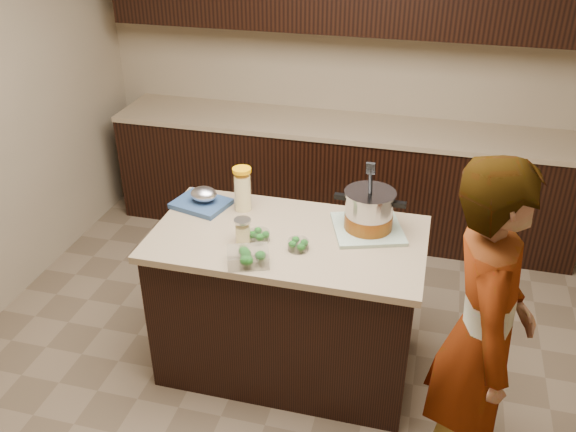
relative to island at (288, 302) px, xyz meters
name	(u,v)px	position (x,y,z in m)	size (l,w,h in m)	color
ground_plane	(288,362)	(0.00, 0.00, -0.45)	(4.00, 4.00, 0.00)	brown
room_shell	(288,87)	(0.00, 0.00, 1.26)	(4.04, 4.04, 2.72)	tan
back_cabinets	(344,117)	(0.00, 1.74, 0.49)	(3.60, 0.63, 2.33)	black
island	(288,302)	(0.00, 0.00, 0.00)	(1.46, 0.81, 0.90)	black
dish_towel	(368,229)	(0.40, 0.16, 0.46)	(0.36, 0.36, 0.02)	#557F5C
stock_pot	(369,212)	(0.40, 0.16, 0.56)	(0.38, 0.29, 0.39)	#B7B7BC
lemonade_pitcher	(243,191)	(-0.32, 0.22, 0.57)	(0.11, 0.11, 0.26)	#F6E196
mason_jar	(243,231)	(-0.21, -0.12, 0.51)	(0.11, 0.11, 0.14)	#F6E196
broccoli_tub_left	(259,236)	(-0.14, -0.09, 0.47)	(0.13, 0.13, 0.05)	silver
broccoli_tub_right	(298,245)	(0.08, -0.12, 0.47)	(0.14, 0.14, 0.05)	silver
broccoli_tub_rect	(248,258)	(-0.13, -0.31, 0.48)	(0.24, 0.21, 0.07)	silver
blue_tray	(202,200)	(-0.56, 0.19, 0.49)	(0.35, 0.31, 0.11)	navy
person	(481,337)	(0.99, -0.53, 0.40)	(0.62, 0.41, 1.70)	gray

